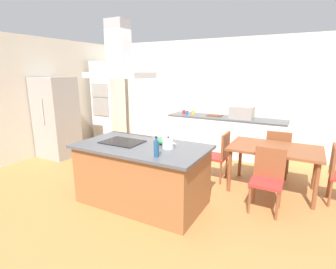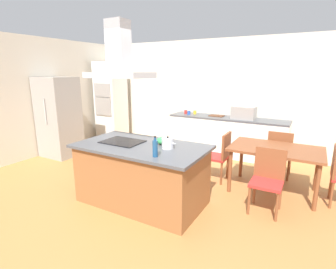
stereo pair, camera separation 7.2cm
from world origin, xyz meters
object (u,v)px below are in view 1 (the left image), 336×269
at_px(cooktop, 122,142).
at_px(cutting_board, 215,116).
at_px(mixing_bowl, 163,141).
at_px(tea_kettle, 168,143).
at_px(coffee_mug_red, 184,112).
at_px(chair_facing_back_wall, 278,151).
at_px(coffee_mug_blue, 187,113).
at_px(wall_oven_stack, 109,102).
at_px(chair_facing_island, 268,175).
at_px(olive_oil_bottle, 156,148).
at_px(chair_at_left_end, 219,153).
at_px(dining_table, 275,152).
at_px(countertop_microwave, 242,112).
at_px(range_hood, 119,60).
at_px(coffee_mug_yellow, 193,112).
at_px(refrigerator, 56,118).

height_order(cooktop, cutting_board, cutting_board).
bearing_deg(mixing_bowl, tea_kettle, -42.35).
bearing_deg(coffee_mug_red, chair_facing_back_wall, -20.44).
relative_size(coffee_mug_blue, wall_oven_stack, 0.04).
relative_size(mixing_bowl, coffee_mug_blue, 2.21).
distance_m(coffee_mug_blue, chair_facing_island, 3.12).
distance_m(olive_oil_bottle, coffee_mug_blue, 3.33).
distance_m(chair_facing_back_wall, chair_at_left_end, 1.13).
bearing_deg(dining_table, coffee_mug_red, 146.73).
distance_m(countertop_microwave, chair_at_left_end, 1.61).
distance_m(countertop_microwave, range_hood, 3.27).
xyz_separation_m(dining_table, chair_facing_island, (0.00, -0.67, -0.16)).
bearing_deg(range_hood, mixing_bowl, 18.44).
bearing_deg(cooktop, range_hood, 0.00).
bearing_deg(chair_facing_back_wall, countertop_microwave, 136.39).
distance_m(coffee_mug_blue, wall_oven_stack, 2.36).
height_order(olive_oil_bottle, chair_at_left_end, olive_oil_bottle).
relative_size(coffee_mug_yellow, chair_at_left_end, 0.10).
distance_m(tea_kettle, olive_oil_bottle, 0.39).
relative_size(countertop_microwave, cutting_board, 1.47).
distance_m(tea_kettle, chair_facing_back_wall, 2.39).
bearing_deg(dining_table, coffee_mug_blue, 146.52).
relative_size(cooktop, cutting_board, 1.76).
bearing_deg(countertop_microwave, wall_oven_stack, -176.36).
bearing_deg(range_hood, chair_facing_island, 18.99).
xyz_separation_m(cutting_board, chair_at_left_end, (0.63, -1.57, -0.40)).
distance_m(olive_oil_bottle, refrigerator, 3.67).
height_order(chair_facing_island, range_hood, range_hood).
xyz_separation_m(refrigerator, chair_at_left_end, (3.74, 0.42, -0.40)).
bearing_deg(cutting_board, countertop_microwave, -4.43).
height_order(mixing_bowl, coffee_mug_red, mixing_bowl).
xyz_separation_m(mixing_bowl, cutting_board, (-0.13, 2.73, -0.05)).
height_order(wall_oven_stack, range_hood, range_hood).
relative_size(coffee_mug_red, range_hood, 0.10).
relative_size(coffee_mug_blue, cutting_board, 0.26).
relative_size(countertop_microwave, wall_oven_stack, 0.23).
xyz_separation_m(tea_kettle, chair_facing_island, (1.25, 0.64, -0.47)).
xyz_separation_m(coffee_mug_red, chair_facing_island, (2.35, -2.20, -0.44)).
xyz_separation_m(countertop_microwave, range_hood, (-1.12, -2.88, 1.06)).
height_order(cooktop, refrigerator, refrigerator).
distance_m(cooktop, mixing_bowl, 0.63).
height_order(mixing_bowl, wall_oven_stack, wall_oven_stack).
xyz_separation_m(olive_oil_bottle, cutting_board, (-0.33, 3.27, -0.10)).
bearing_deg(tea_kettle, cooktop, -176.30).
distance_m(tea_kettle, dining_table, 1.84).
bearing_deg(cooktop, olive_oil_bottle, -23.05).
height_order(countertop_microwave, dining_table, countertop_microwave).
bearing_deg(cutting_board, dining_table, -45.50).
xyz_separation_m(wall_oven_stack, chair_at_left_end, (3.66, -1.29, -0.59)).
distance_m(olive_oil_bottle, dining_table, 2.12).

